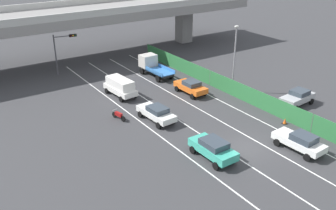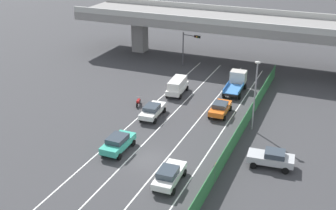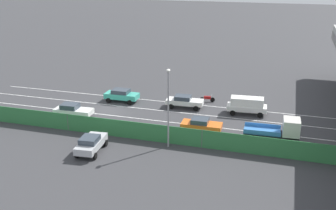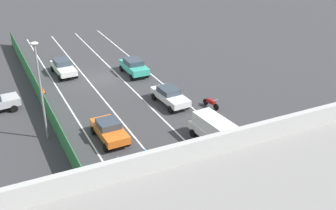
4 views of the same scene
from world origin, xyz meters
name	(u,v)px [view 2 (image 2 of 4)]	position (x,y,z in m)	size (l,w,h in m)	color
ground_plane	(147,159)	(0.00, 0.00, 0.00)	(300.00, 300.00, 0.00)	#38383A
lane_line_left_edge	(130,124)	(-4.96, 5.91, 0.00)	(0.14, 47.81, 0.01)	silver
lane_line_mid_left	(157,130)	(-1.65, 5.91, 0.00)	(0.14, 47.81, 0.01)	silver
lane_line_mid_right	(186,135)	(1.65, 5.91, 0.00)	(0.14, 47.81, 0.01)	silver
lane_line_right_edge	(215,141)	(4.96, 5.91, 0.00)	(0.14, 47.81, 0.01)	silver
elevated_overpass	(237,25)	(0.00, 31.81, 6.16)	(52.21, 10.33, 7.89)	gray
green_fence	(236,137)	(7.09, 5.91, 0.93)	(0.10, 43.91, 1.86)	#2D753D
car_taxi_orange	(220,108)	(3.50, 12.34, 0.87)	(2.09, 4.28, 1.57)	orange
car_taxi_teal	(118,143)	(-3.34, 0.32, 0.92)	(2.09, 4.32, 1.65)	teal
car_hatchback_white	(152,110)	(-3.50, 8.66, 0.86)	(2.19, 4.64, 1.54)	silver
car_van_white	(177,85)	(-3.50, 16.30, 1.17)	(2.30, 4.75, 2.05)	silver
car_sedan_white	(169,175)	(3.49, -2.87, 0.89)	(2.14, 4.50, 1.62)	white
flatbed_truck_blue	(237,82)	(3.30, 20.49, 1.26)	(2.50, 5.49, 2.45)	black
motorcycle	(138,102)	(-6.49, 10.94, 0.46)	(0.69, 1.92, 0.93)	black
parked_wagon_silver	(271,158)	(11.08, 3.39, 0.91)	(4.35, 2.33, 1.65)	#B2B5B7
traffic_light	(189,43)	(-6.03, 27.14, 3.72)	(2.98, 0.80, 5.27)	#47474C
street_lamp	(255,90)	(7.80, 10.03, 4.68)	(0.60, 0.36, 7.81)	gray
traffic_cone	(216,165)	(6.45, 1.12, 0.27)	(0.47, 0.47, 0.59)	orange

